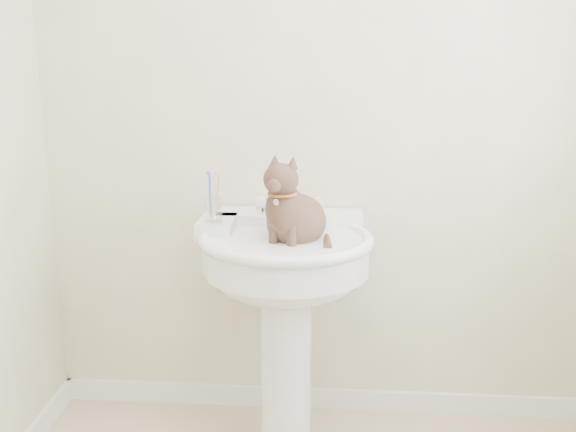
# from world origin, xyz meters

# --- Properties ---
(wall_back) EXTENTS (2.20, 0.00, 2.50)m
(wall_back) POSITION_xyz_m (0.00, 1.10, 1.25)
(wall_back) COLOR beige
(wall_back) RESTS_ON ground
(baseboard_back) EXTENTS (2.20, 0.02, 0.09)m
(baseboard_back) POSITION_xyz_m (0.00, 1.09, 0.04)
(baseboard_back) COLOR white
(baseboard_back) RESTS_ON floor
(pedestal_sink) EXTENTS (0.64, 0.63, 0.89)m
(pedestal_sink) POSITION_xyz_m (-0.12, 0.81, 0.70)
(pedestal_sink) COLOR white
(pedestal_sink) RESTS_ON floor
(faucet) EXTENTS (0.28, 0.12, 0.14)m
(faucet) POSITION_xyz_m (-0.11, 0.97, 0.93)
(faucet) COLOR silver
(faucet) RESTS_ON pedestal_sink
(soap_bar) EXTENTS (0.10, 0.07, 0.03)m
(soap_bar) POSITION_xyz_m (-0.06, 1.06, 0.90)
(soap_bar) COLOR orange
(soap_bar) RESTS_ON pedestal_sink
(toothbrush_cup) EXTENTS (0.07, 0.07, 0.19)m
(toothbrush_cup) POSITION_xyz_m (-0.38, 0.84, 0.94)
(toothbrush_cup) COLOR silver
(toothbrush_cup) RESTS_ON pedestal_sink
(cat) EXTENTS (0.23, 0.29, 0.43)m
(cat) POSITION_xyz_m (-0.08, 0.80, 0.93)
(cat) COLOR brown
(cat) RESTS_ON pedestal_sink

